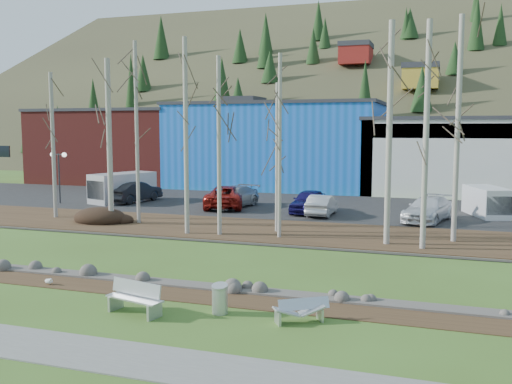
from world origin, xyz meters
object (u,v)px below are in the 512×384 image
(car_2, at_px, (232,197))
(car_3, at_px, (309,201))
(seagull, at_px, (49,281))
(van_white, at_px, (488,202))
(car_5, at_px, (428,209))
(car_0, at_px, (135,192))
(street_lamp, at_px, (59,163))
(litter_bin, at_px, (220,300))
(car_1, at_px, (226,197))
(bench_damaged, at_px, (300,310))
(car_4, at_px, (322,205))
(bench_intact, at_px, (135,298))
(van_grey, at_px, (121,188))

(car_2, height_order, car_3, car_3)
(seagull, relative_size, car_3, 0.09)
(car_2, height_order, van_white, van_white)
(car_2, relative_size, car_5, 1.02)
(car_0, bearing_deg, street_lamp, 34.56)
(litter_bin, height_order, car_2, car_2)
(car_1, distance_m, car_3, 6.25)
(seagull, xyz_separation_m, van_white, (16.60, 22.23, 0.92))
(car_5, bearing_deg, litter_bin, -89.75)
(bench_damaged, bearing_deg, van_white, 41.08)
(car_0, height_order, car_4, car_0)
(litter_bin, xyz_separation_m, street_lamp, (-21.19, 19.94, 2.75))
(bench_damaged, relative_size, car_4, 0.39)
(bench_damaged, distance_m, seagull, 9.93)
(bench_intact, relative_size, car_2, 0.40)
(seagull, height_order, van_white, van_white)
(car_5, height_order, van_white, van_white)
(car_3, distance_m, car_5, 7.86)
(litter_bin, distance_m, car_3, 21.19)
(litter_bin, relative_size, car_5, 0.17)
(bench_intact, relative_size, seagull, 5.38)
(car_1, bearing_deg, van_white, 170.41)
(car_1, distance_m, car_5, 14.10)
(car_2, relative_size, car_4, 1.26)
(seagull, relative_size, car_5, 0.08)
(bench_damaged, height_order, seagull, bench_damaged)
(litter_bin, height_order, car_3, car_3)
(bench_damaged, distance_m, car_4, 20.53)
(car_0, bearing_deg, bench_damaged, 139.69)
(seagull, bearing_deg, street_lamp, 149.79)
(bench_intact, distance_m, van_grey, 27.06)
(bench_intact, height_order, car_3, car_3)
(bench_damaged, height_order, car_3, car_3)
(street_lamp, distance_m, car_4, 20.37)
(bench_intact, distance_m, bench_damaged, 5.22)
(car_0, height_order, car_3, car_0)
(car_0, xyz_separation_m, van_grey, (-1.01, -0.36, 0.31))
(bench_intact, distance_m, car_2, 23.33)
(car_0, bearing_deg, car_3, -175.32)
(seagull, bearing_deg, car_4, 95.33)
(car_2, height_order, van_grey, van_grey)
(seagull, bearing_deg, bench_intact, 2.19)
(litter_bin, bearing_deg, van_white, 68.14)
(car_4, xyz_separation_m, van_grey, (-16.16, 1.69, 0.43))
(bench_damaged, xyz_separation_m, car_5, (3.11, 19.90, 0.53))
(seagull, relative_size, van_grey, 0.07)
(van_grey, bearing_deg, litter_bin, -32.55)
(car_1, bearing_deg, car_2, -165.36)
(van_white, bearing_deg, bench_intact, -134.16)
(litter_bin, xyz_separation_m, car_0, (-16.11, 22.31, 0.51))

